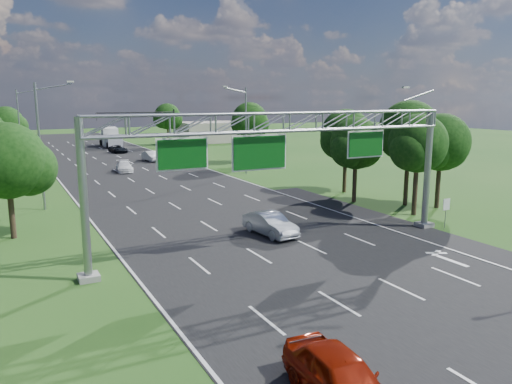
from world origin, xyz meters
TOP-DOWN VIEW (x-y plane):
  - ground at (0.00, 30.00)m, footprint 220.00×220.00m
  - road at (0.00, 30.00)m, footprint 18.00×180.00m
  - road_flare at (10.20, 14.00)m, footprint 3.00×30.00m
  - sign_gantry at (0.33, 12.00)m, footprint 23.50×1.00m
  - regulatory_sign at (12.40, 10.98)m, footprint 0.60×0.08m
  - traffic_signal at (7.48, 65.00)m, footprint 12.21×0.24m
  - streetlight_l_near at (-11.30, 30.00)m, footprint 2.97×0.22m
  - streetlight_l_far at (-11.30, 65.00)m, footprint 2.97×0.22m
  - streetlight_r_mid at (11.30, 40.00)m, footprint 2.97×0.22m
  - tree_cluster_right at (14.80, 19.19)m, footprint 9.91×14.60m
  - tree_verge_la at (-13.92, 22.04)m, footprint 5.76×4.80m
  - tree_verge_lc at (-12.92, 70.04)m, footprint 5.76×4.80m
  - tree_verge_rd at (16.08, 48.04)m, footprint 5.76×4.80m
  - tree_verge_re at (14.08, 78.04)m, footprint 5.76×4.80m
  - building_right at (24.00, 82.00)m, footprint 12.00×9.00m
  - red_coupe at (-6.11, -1.85)m, footprint 2.15×4.75m
  - silver_sedan at (0.94, 15.09)m, footprint 2.04×4.64m
  - car_queue_a at (-1.02, 48.02)m, footprint 2.34×4.58m
  - car_queue_b at (3.01, 70.00)m, footprint 2.60×4.62m
  - car_queue_d at (4.74, 56.63)m, footprint 1.89×4.34m
  - box_truck at (4.08, 80.96)m, footprint 3.38×9.35m

SIDE VIEW (x-z plane):
  - ground at x=0.00m, z-range 0.00..0.00m
  - road at x=0.00m, z-range -0.01..0.01m
  - road_flare at x=10.20m, z-range -0.01..0.01m
  - car_queue_b at x=3.01m, z-range 0.00..1.22m
  - car_queue_a at x=-1.02m, z-range 0.00..1.27m
  - car_queue_d at x=4.74m, z-range 0.00..1.39m
  - silver_sedan at x=0.94m, z-range 0.00..1.48m
  - red_coupe at x=-6.11m, z-range 0.00..1.58m
  - regulatory_sign at x=12.40m, z-range 0.46..2.56m
  - box_truck at x=4.08m, z-range -0.07..3.37m
  - building_right at x=24.00m, z-range 0.00..4.00m
  - tree_verge_la at x=-13.92m, z-range 1.06..8.46m
  - tree_verge_lc at x=-12.92m, z-range 1.17..8.79m
  - traffic_signal at x=7.48m, z-range 1.67..8.67m
  - tree_verge_re at x=14.08m, z-range 1.28..9.12m
  - tree_cluster_right at x=14.80m, z-range 0.97..9.65m
  - streetlight_l_near at x=-11.30m, z-range 0.50..10.66m
  - streetlight_l_far at x=-11.30m, z-range 0.50..10.66m
  - streetlight_r_mid at x=11.30m, z-range 0.50..10.66m
  - tree_verge_rd at x=16.08m, z-range 1.49..9.77m
  - sign_gantry at x=0.33m, z-range 2.11..11.67m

